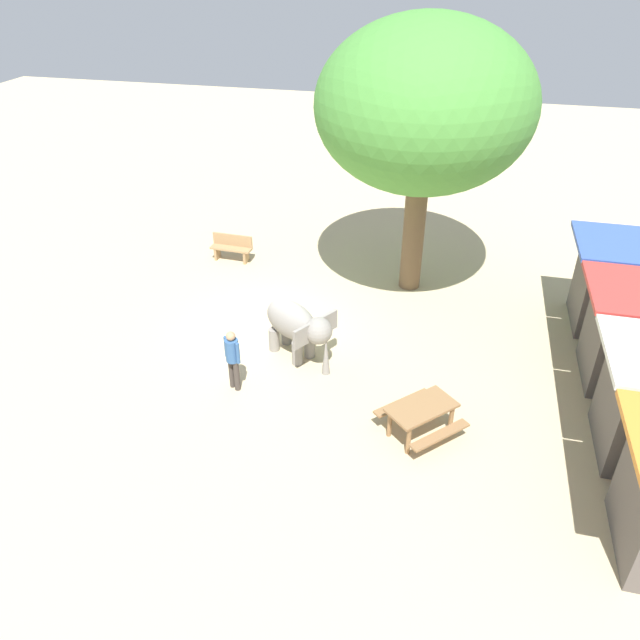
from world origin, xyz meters
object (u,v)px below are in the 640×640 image
object	(u,v)px
elephant	(297,325)
market_stall_red	(630,341)
shade_tree_main	(425,106)
person_handler	(233,356)
market_stall_blue	(613,289)
wooden_bench	(232,247)
picnic_table_near	(421,413)

from	to	relation	value
elephant	market_stall_red	size ratio (longest dim) A/B	0.83
shade_tree_main	person_handler	bearing A→B (deg)	-29.78
market_stall_blue	shade_tree_main	bearing A→B (deg)	-99.50
elephant	wooden_bench	xyz separation A→B (m)	(-4.90, -3.65, -0.49)
elephant	shade_tree_main	bearing A→B (deg)	93.20
person_handler	wooden_bench	size ratio (longest dim) A/B	1.14
person_handler	market_stall_blue	xyz separation A→B (m)	(-5.19, 9.13, 0.19)
shade_tree_main	market_stall_red	distance (m)	7.93
market_stall_blue	market_stall_red	world-z (taller)	same
elephant	market_stall_blue	size ratio (longest dim) A/B	0.83
elephant	wooden_bench	world-z (taller)	elephant
wooden_bench	market_stall_red	xyz separation A→B (m)	(3.93, 11.65, 0.67)
elephant	wooden_bench	size ratio (longest dim) A/B	1.47
elephant	picnic_table_near	distance (m)	4.05
elephant	market_stall_blue	bearing A→B (deg)	55.08
person_handler	market_stall_blue	bearing A→B (deg)	-32.06
person_handler	shade_tree_main	world-z (taller)	shade_tree_main
picnic_table_near	market_stall_blue	xyz separation A→B (m)	(-5.76, 4.61, 0.55)
market_stall_red	person_handler	bearing A→B (deg)	-74.13
person_handler	market_stall_red	size ratio (longest dim) A/B	0.64
person_handler	market_stall_blue	distance (m)	10.50
wooden_bench	market_stall_blue	world-z (taller)	market_stall_blue
elephant	person_handler	size ratio (longest dim) A/B	1.29
shade_tree_main	wooden_bench	bearing A→B (deg)	-93.72
wooden_bench	picnic_table_near	xyz separation A→B (m)	(7.10, 7.03, 0.12)
person_handler	picnic_table_near	bearing A→B (deg)	-68.89
person_handler	elephant	bearing A→B (deg)	-6.54
person_handler	market_stall_red	bearing A→B (deg)	-45.84
person_handler	shade_tree_main	distance (m)	8.39
market_stall_blue	market_stall_red	distance (m)	2.60
shade_tree_main	market_stall_red	world-z (taller)	shade_tree_main
elephant	person_handler	world-z (taller)	person_handler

